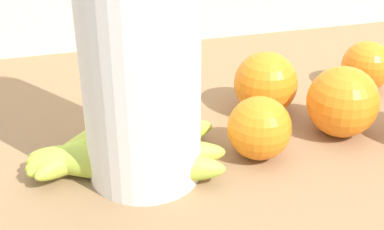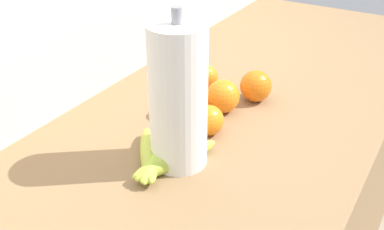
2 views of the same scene
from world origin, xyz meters
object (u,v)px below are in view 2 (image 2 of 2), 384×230
object	(u,v)px
orange_right	(223,96)
orange_far_right	(184,101)
orange_back_left	(256,86)
orange_front	(206,77)
paper_towel_roll	(178,97)
banana_bunch	(164,155)
orange_back_right	(210,121)

from	to	relation	value
orange_right	orange_far_right	size ratio (longest dim) A/B	1.05
orange_right	orange_back_left	distance (m)	0.10
orange_back_left	orange_far_right	bearing A→B (deg)	144.08
orange_front	paper_towel_roll	world-z (taller)	paper_towel_roll
orange_front	orange_far_right	bearing A→B (deg)	-170.23
banana_bunch	orange_right	world-z (taller)	orange_right
banana_bunch	orange_far_right	size ratio (longest dim) A/B	2.72
orange_far_right	orange_back_right	size ratio (longest dim) A/B	1.13
orange_front	paper_towel_roll	distance (m)	0.36
banana_bunch	orange_back_right	xyz separation A→B (m)	(0.14, -0.02, 0.02)
orange_far_right	paper_towel_roll	distance (m)	0.22
paper_towel_roll	orange_back_right	bearing A→B (deg)	-1.27
orange_right	paper_towel_roll	distance (m)	0.25
paper_towel_roll	orange_back_left	bearing A→B (deg)	-4.16
orange_front	paper_towel_roll	size ratio (longest dim) A/B	0.20
orange_front	orange_far_right	distance (m)	0.15
orange_front	orange_back_right	world-z (taller)	orange_back_right
orange_front	orange_far_right	xyz separation A→B (m)	(-0.15, -0.03, 0.01)
paper_towel_roll	orange_far_right	bearing A→B (deg)	28.70
orange_right	orange_back_right	bearing A→B (deg)	-167.65
banana_bunch	orange_front	distance (m)	0.35
orange_front	orange_back_left	world-z (taller)	orange_back_left
orange_back_left	banana_bunch	bearing A→B (deg)	172.60
orange_right	orange_front	world-z (taller)	orange_right
banana_bunch	paper_towel_roll	size ratio (longest dim) A/B	0.66
orange_right	orange_far_right	bearing A→B (deg)	132.79
orange_right	orange_back_left	size ratio (longest dim) A/B	1.01
orange_front	orange_back_right	size ratio (longest dim) A/B	0.96
banana_bunch	orange_right	xyz separation A→B (m)	(0.25, -0.00, 0.02)
orange_back_left	orange_front	bearing A→B (deg)	91.98
orange_right	orange_back_right	size ratio (longest dim) A/B	1.19
orange_right	paper_towel_roll	bearing A→B (deg)	-174.85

